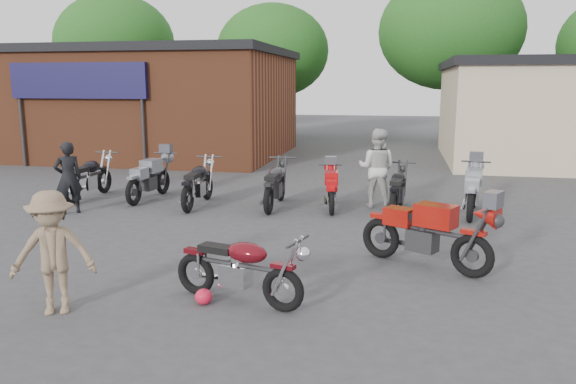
% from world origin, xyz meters
% --- Properties ---
extents(ground, '(90.00, 90.00, 0.00)m').
position_xyz_m(ground, '(0.00, 0.00, 0.00)').
color(ground, '#39393C').
extents(brick_building, '(12.00, 8.00, 4.00)m').
position_xyz_m(brick_building, '(-9.00, 14.00, 2.00)').
color(brick_building, brown).
rests_on(brick_building, ground).
extents(tree_0, '(6.56, 6.56, 8.20)m').
position_xyz_m(tree_0, '(-14.00, 22.00, 4.10)').
color(tree_0, '#124412').
rests_on(tree_0, ground).
extents(tree_1, '(5.92, 5.92, 7.40)m').
position_xyz_m(tree_1, '(-5.00, 22.00, 3.70)').
color(tree_1, '#124412').
rests_on(tree_1, ground).
extents(tree_2, '(7.04, 7.04, 8.80)m').
position_xyz_m(tree_2, '(4.00, 22.00, 4.40)').
color(tree_2, '#124412').
rests_on(tree_2, ground).
extents(vintage_motorcycle, '(1.98, 1.10, 1.09)m').
position_xyz_m(vintage_motorcycle, '(-0.23, -0.81, 0.55)').
color(vintage_motorcycle, '#560A12').
rests_on(vintage_motorcycle, ground).
extents(sportbike, '(2.26, 1.67, 1.26)m').
position_xyz_m(sportbike, '(2.27, 1.20, 0.63)').
color(sportbike, '#B2160E').
rests_on(sportbike, ground).
extents(helmet, '(0.27, 0.27, 0.22)m').
position_xyz_m(helmet, '(-0.70, -0.94, 0.11)').
color(helmet, red).
rests_on(helmet, ground).
extents(person_dark, '(0.71, 0.69, 1.64)m').
position_xyz_m(person_dark, '(-5.50, 3.56, 0.82)').
color(person_dark, black).
rests_on(person_dark, ground).
extents(person_light, '(1.03, 0.87, 1.87)m').
position_xyz_m(person_light, '(1.27, 5.66, 0.93)').
color(person_light, beige).
rests_on(person_light, ground).
extents(person_tan, '(1.19, 0.97, 1.60)m').
position_xyz_m(person_tan, '(-2.46, -1.58, 0.80)').
color(person_tan, '#7F694F').
rests_on(person_tan, ground).
extents(row_bike_0, '(0.71, 2.10, 1.22)m').
position_xyz_m(row_bike_0, '(-5.98, 5.20, 0.61)').
color(row_bike_0, black).
rests_on(row_bike_0, ground).
extents(row_bike_1, '(0.80, 2.13, 1.21)m').
position_xyz_m(row_bike_1, '(-4.41, 5.38, 0.61)').
color(row_bike_1, gray).
rests_on(row_bike_1, ground).
extents(row_bike_2, '(0.78, 2.12, 1.21)m').
position_xyz_m(row_bike_2, '(-2.93, 4.91, 0.61)').
color(row_bike_2, black).
rests_on(row_bike_2, ground).
extents(row_bike_3, '(0.75, 2.11, 1.21)m').
position_xyz_m(row_bike_3, '(-1.08, 5.12, 0.61)').
color(row_bike_3, '#28272A').
rests_on(row_bike_3, ground).
extents(row_bike_4, '(0.86, 1.87, 1.05)m').
position_xyz_m(row_bike_4, '(0.24, 5.22, 0.52)').
color(row_bike_4, red).
rests_on(row_bike_4, ground).
extents(row_bike_5, '(0.86, 2.04, 1.15)m').
position_xyz_m(row_bike_5, '(1.78, 5.24, 0.57)').
color(row_bike_5, black).
rests_on(row_bike_5, ground).
extents(row_bike_6, '(1.02, 2.18, 1.22)m').
position_xyz_m(row_bike_6, '(3.43, 5.24, 0.61)').
color(row_bike_6, '#8E939B').
rests_on(row_bike_6, ground).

